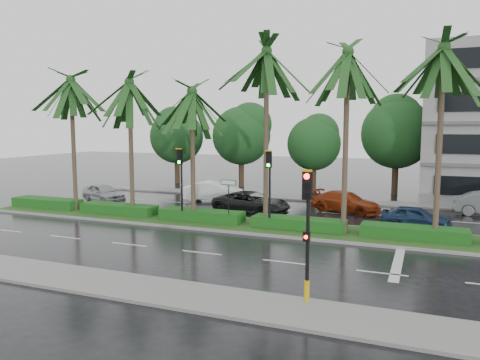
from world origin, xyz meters
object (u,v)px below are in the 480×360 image
at_px(signal_near, 307,230).
at_px(car_red, 346,202).
at_px(signal_median_left, 181,174).
at_px(car_darkgrey, 252,203).
at_px(street_sign, 229,191).
at_px(car_silver, 103,193).
at_px(car_blue, 415,217).
at_px(car_white, 213,191).

relative_size(signal_near, car_red, 0.91).
xyz_separation_m(signal_near, signal_median_left, (-10.00, 9.69, 0.49)).
bearing_deg(car_darkgrey, street_sign, -169.21).
bearing_deg(car_darkgrey, car_silver, 97.58).
height_order(signal_median_left, car_darkgrey, signal_median_left).
height_order(signal_near, street_sign, signal_near).
xyz_separation_m(car_darkgrey, car_red, (5.72, 2.79, -0.03)).
bearing_deg(signal_median_left, car_silver, 153.47).
bearing_deg(car_silver, car_blue, -69.66).
bearing_deg(car_silver, signal_median_left, -94.23).
relative_size(car_darkgrey, car_blue, 1.39).
bearing_deg(car_red, street_sign, 160.23).
bearing_deg(car_blue, car_silver, 94.12).
bearing_deg(street_sign, car_white, 120.70).
distance_m(signal_median_left, car_white, 8.60).
bearing_deg(car_white, car_blue, -118.37).
height_order(car_white, car_red, car_white).
relative_size(car_darkgrey, car_red, 1.09).
bearing_deg(car_white, signal_median_left, 179.64).
bearing_deg(car_darkgrey, signal_median_left, 156.59).
relative_size(car_red, car_blue, 1.28).
height_order(car_silver, car_red, car_silver).
relative_size(car_silver, car_white, 0.90).
height_order(street_sign, car_red, street_sign).
xyz_separation_m(car_white, car_darkgrey, (4.50, -3.56, -0.04)).
xyz_separation_m(signal_median_left, car_darkgrey, (2.78, 4.56, -2.27)).
bearing_deg(car_red, signal_near, -157.28).
bearing_deg(car_white, car_darkgrey, -140.63).
distance_m(signal_near, car_red, 17.21).
bearing_deg(car_white, car_red, -106.57).
bearing_deg(car_silver, car_white, -43.09).
distance_m(signal_median_left, car_red, 11.48).
relative_size(signal_median_left, car_white, 0.93).
distance_m(car_darkgrey, car_red, 6.36).
height_order(signal_median_left, car_red, signal_median_left).
relative_size(signal_median_left, car_silver, 1.04).
bearing_deg(car_silver, car_darkgrey, -68.09).
bearing_deg(car_darkgrey, car_blue, -85.86).
xyz_separation_m(signal_median_left, car_silver, (-9.31, 4.65, -2.29)).
xyz_separation_m(signal_near, street_sign, (-7.00, 9.87, -0.38)).
bearing_deg(street_sign, car_darkgrey, 92.81).
distance_m(signal_near, car_silver, 24.11).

